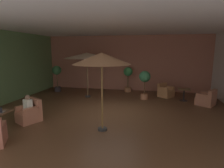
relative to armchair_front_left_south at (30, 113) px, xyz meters
The scene contains 13 objects.
ground_plane 3.28m from the armchair_front_left_south, 30.55° to the left, with size 11.22×10.10×0.02m, color brown.
wall_back_brick 7.39m from the armchair_front_left_south, 67.17° to the left, with size 11.22×0.08×3.73m, color #9E604C.
ceiling_slab 4.74m from the armchair_front_left_south, 30.55° to the left, with size 11.22×10.10×0.06m, color silver.
armchair_front_left_south is the anchor object (origin of this frame).
cafe_table_front_right 7.75m from the armchair_front_left_south, 34.88° to the left, with size 0.66×0.66×0.67m.
armchair_front_right_north 7.49m from the armchair_front_left_south, 43.52° to the left, with size 1.03×1.04×0.80m.
armchair_front_right_east 8.24m from the armchair_front_left_south, 27.13° to the left, with size 1.09×1.09×0.83m.
patio_umbrella_tall_red 4.78m from the armchair_front_left_south, 77.88° to the left, with size 2.64×2.64×2.61m.
patio_umbrella_center_beige 3.65m from the armchair_front_left_south, ahead, with size 1.91×1.91×2.66m.
potted_tree_left_corner 6.09m from the armchair_front_left_south, 45.71° to the left, with size 0.63×0.63×1.61m.
potted_tree_mid_left 6.86m from the armchair_front_left_south, 63.31° to the left, with size 0.59×0.59×1.66m.
potted_tree_mid_right 5.46m from the armchair_front_left_south, 106.96° to the left, with size 0.60×0.60×1.75m.
patron_by_window 0.39m from the armchair_front_left_south, 117.68° to the right, with size 0.39×0.35×0.64m.
Camera 1 is at (1.73, -7.70, 2.71)m, focal length 29.72 mm.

